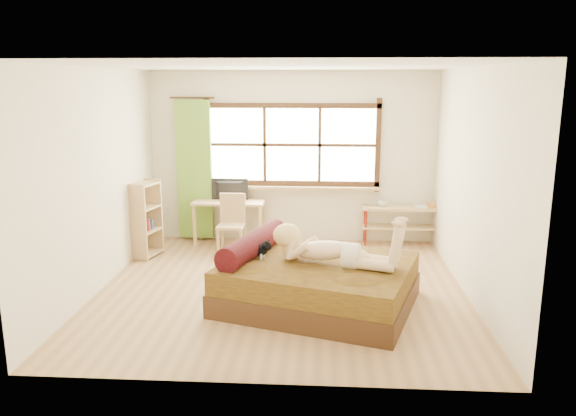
# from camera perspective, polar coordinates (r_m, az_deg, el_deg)

# --- Properties ---
(floor) EXTENTS (4.50, 4.50, 0.00)m
(floor) POSITION_cam_1_polar(r_m,az_deg,el_deg) (7.06, -0.63, -8.22)
(floor) COLOR #9E754C
(floor) RESTS_ON ground
(ceiling) EXTENTS (4.50, 4.50, 0.00)m
(ceiling) POSITION_cam_1_polar(r_m,az_deg,el_deg) (6.60, -0.69, 14.24)
(ceiling) COLOR white
(ceiling) RESTS_ON wall_back
(wall_back) EXTENTS (4.50, 0.00, 4.50)m
(wall_back) POSITION_cam_1_polar(r_m,az_deg,el_deg) (8.92, 0.43, 5.17)
(wall_back) COLOR silver
(wall_back) RESTS_ON floor
(wall_front) EXTENTS (4.50, 0.00, 4.50)m
(wall_front) POSITION_cam_1_polar(r_m,az_deg,el_deg) (4.51, -2.80, -2.42)
(wall_front) COLOR silver
(wall_front) RESTS_ON floor
(wall_left) EXTENTS (0.00, 4.50, 4.50)m
(wall_left) POSITION_cam_1_polar(r_m,az_deg,el_deg) (7.22, -18.78, 2.68)
(wall_left) COLOR silver
(wall_left) RESTS_ON floor
(wall_right) EXTENTS (0.00, 4.50, 4.50)m
(wall_right) POSITION_cam_1_polar(r_m,az_deg,el_deg) (6.91, 18.31, 2.28)
(wall_right) COLOR silver
(wall_right) RESTS_ON floor
(window) EXTENTS (2.80, 0.16, 1.46)m
(window) POSITION_cam_1_polar(r_m,az_deg,el_deg) (8.87, 0.42, 6.16)
(window) COLOR #FFEDBF
(window) RESTS_ON wall_back
(curtain) EXTENTS (0.55, 0.10, 2.20)m
(curtain) POSITION_cam_1_polar(r_m,az_deg,el_deg) (9.05, -9.49, 3.82)
(curtain) COLOR #538D26
(curtain) RESTS_ON wall_back
(bed) EXTENTS (2.48, 2.21, 0.79)m
(bed) POSITION_cam_1_polar(r_m,az_deg,el_deg) (6.51, 2.63, -7.44)
(bed) COLOR #351E0F
(bed) RESTS_ON floor
(woman) EXTENTS (1.51, 0.84, 0.62)m
(woman) POSITION_cam_1_polar(r_m,az_deg,el_deg) (6.28, 4.48, -2.97)
(woman) COLOR beige
(woman) RESTS_ON bed
(kitten) EXTENTS (0.33, 0.21, 0.25)m
(kitten) POSITION_cam_1_polar(r_m,az_deg,el_deg) (6.52, -3.24, -4.07)
(kitten) COLOR black
(kitten) RESTS_ON bed
(desk) EXTENTS (1.13, 0.53, 0.70)m
(desk) POSITION_cam_1_polar(r_m,az_deg,el_deg) (8.86, -6.01, 0.15)
(desk) COLOR tan
(desk) RESTS_ON floor
(monitor) EXTENTS (0.58, 0.09, 0.34)m
(monitor) POSITION_cam_1_polar(r_m,az_deg,el_deg) (8.86, -5.99, 1.87)
(monitor) COLOR black
(monitor) RESTS_ON desk
(chair) EXTENTS (0.40, 0.40, 0.87)m
(chair) POSITION_cam_1_polar(r_m,az_deg,el_deg) (8.52, -5.73, -1.18)
(chair) COLOR tan
(chair) RESTS_ON floor
(pipe_shelf) EXTENTS (1.22, 0.32, 0.69)m
(pipe_shelf) POSITION_cam_1_polar(r_m,az_deg,el_deg) (8.98, 11.52, -0.90)
(pipe_shelf) COLOR tan
(pipe_shelf) RESTS_ON floor
(cup) EXTENTS (0.14, 0.14, 0.11)m
(cup) POSITION_cam_1_polar(r_m,az_deg,el_deg) (8.89, 9.59, 0.48)
(cup) COLOR gray
(cup) RESTS_ON pipe_shelf
(book) EXTENTS (0.19, 0.25, 0.02)m
(book) POSITION_cam_1_polar(r_m,az_deg,el_deg) (8.97, 12.76, 0.16)
(book) COLOR gray
(book) RESTS_ON pipe_shelf
(bookshelf) EXTENTS (0.38, 0.53, 1.11)m
(bookshelf) POSITION_cam_1_polar(r_m,az_deg,el_deg) (8.45, -14.22, -1.09)
(bookshelf) COLOR tan
(bookshelf) RESTS_ON floor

